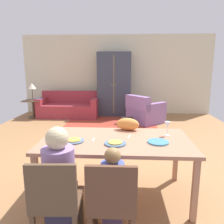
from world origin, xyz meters
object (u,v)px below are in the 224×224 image
table_lamp (32,87)px  dining_chair_child (112,201)px  plate_near_man (73,141)px  dining_chair_man (56,199)px  wine_glass (167,126)px  armchair (145,112)px  person_child (113,196)px  side_table (33,106)px  book_lower (38,99)px  book_upper (39,99)px  plate_near_woman (158,142)px  person_man (61,186)px  couch (69,107)px  plate_near_child (115,143)px  handbag (127,122)px  armoire (114,84)px  dining_table (116,144)px  cat (128,124)px

table_lamp → dining_chair_child: bearing=-60.9°
plate_near_man → dining_chair_man: 0.79m
plate_near_man → wine_glass: 1.20m
wine_glass → armchair: 3.67m
plate_near_man → person_child: 0.83m
plate_near_man → dining_chair_man: size_ratio=0.29×
dining_chair_child → side_table: (-2.85, 5.10, -0.11)m
wine_glass → table_lamp: (-3.50, 4.06, 0.12)m
book_lower → book_upper: 0.08m
plate_near_woman → wine_glass: bearing=61.1°
person_man → side_table: (-2.34, 4.93, -0.14)m
couch → book_upper: size_ratio=8.81×
plate_near_child → person_man: bearing=-134.6°
person_child → table_lamp: 5.72m
plate_near_man → handbag: 3.58m
plate_near_child → dining_chair_child: dining_chair_child is taller
handbag → person_man: bearing=-99.7°
dining_chair_child → table_lamp: bearing=119.1°
armoire → side_table: bearing=-167.5°
dining_table → person_child: (-0.00, -0.69, -0.26)m
plate_near_man → cat: cat is taller
dining_table → armoire: (-0.26, 4.81, 0.36)m
armchair → table_lamp: table_lamp is taller
person_man → plate_near_child: bearing=45.4°
cat → book_lower: 4.82m
plate_near_man → wine_glass: size_ratio=1.34×
person_man → couch: (-1.24, 5.19, -0.21)m
couch → handbag: size_ratio=6.06×
plate_near_man → armchair: 4.13m
plate_near_man → person_man: person_man is taller
dining_chair_man → person_child: size_ratio=0.94×
plate_near_child → side_table: plate_near_child is taller
couch → plate_near_child: bearing=-69.6°
dining_chair_child → book_lower: 5.82m
plate_near_woman → book_upper: bearing=126.0°
person_child → handbag: size_ratio=2.89×
dining_chair_man → plate_near_woman: bearing=37.5°
book_upper → person_child: bearing=-61.8°
cat → person_child: bearing=-84.8°
person_man → book_lower: bearing=113.8°
dining_chair_child → table_lamp: table_lamp is taller
armoire → plate_near_man: bearing=-92.8°
wine_glass → dining_chair_child: size_ratio=0.21×
dining_chair_man → side_table: dining_chair_man is taller
plate_near_child → plate_near_woman: 0.51m
cat → book_lower: (-2.85, 3.88, -0.25)m
person_man → handbag: bearing=80.3°
dining_table → wine_glass: bearing=15.4°
dining_chair_man → book_upper: 5.54m
armoire → dining_chair_child: bearing=-87.4°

